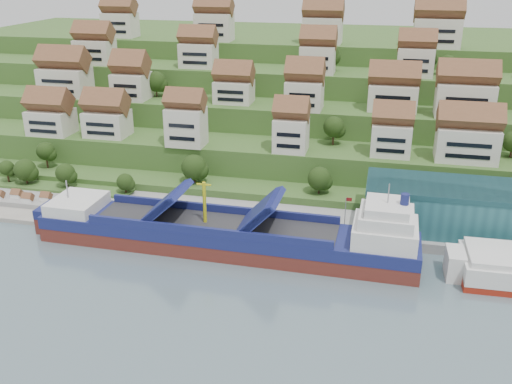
# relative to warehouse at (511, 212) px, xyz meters

# --- Properties ---
(ground) EXTENTS (300.00, 300.00, 0.00)m
(ground) POSITION_rel_warehouse_xyz_m (-52.00, -17.00, -7.20)
(ground) COLOR slate
(ground) RESTS_ON ground
(quay) EXTENTS (180.00, 14.00, 2.20)m
(quay) POSITION_rel_warehouse_xyz_m (-32.00, -2.00, -6.10)
(quay) COLOR gray
(quay) RESTS_ON ground
(pebble_beach) EXTENTS (45.00, 20.00, 1.00)m
(pebble_beach) POSITION_rel_warehouse_xyz_m (-110.00, -5.00, -6.70)
(pebble_beach) COLOR gray
(pebble_beach) RESTS_ON ground
(hillside) EXTENTS (260.00, 128.00, 31.00)m
(hillside) POSITION_rel_warehouse_xyz_m (-52.00, 86.55, 3.46)
(hillside) COLOR #2D4C1E
(hillside) RESTS_ON ground
(hillside_village) EXTENTS (156.93, 63.70, 28.87)m
(hillside_village) POSITION_rel_warehouse_xyz_m (-49.01, 43.06, 17.08)
(hillside_village) COLOR beige
(hillside_village) RESTS_ON ground
(hillside_trees) EXTENTS (137.05, 62.02, 30.25)m
(hillside_trees) POSITION_rel_warehouse_xyz_m (-58.71, 28.46, 9.82)
(hillside_trees) COLOR #233D14
(hillside_trees) RESTS_ON ground
(warehouse) EXTENTS (60.00, 15.00, 10.00)m
(warehouse) POSITION_rel_warehouse_xyz_m (0.00, 0.00, 0.00)
(warehouse) COLOR #245C63
(warehouse) RESTS_ON quay
(flagpole) EXTENTS (1.28, 0.16, 8.00)m
(flagpole) POSITION_rel_warehouse_xyz_m (-33.89, -7.00, -0.32)
(flagpole) COLOR gray
(flagpole) RESTS_ON quay
(beach_huts) EXTENTS (14.40, 3.70, 2.20)m
(beach_huts) POSITION_rel_warehouse_xyz_m (-112.00, -6.25, -5.10)
(beach_huts) COLOR white
(beach_huts) RESTS_ON pebble_beach
(cargo_ship) EXTENTS (79.18, 13.51, 17.53)m
(cargo_ship) POSITION_rel_warehouse_xyz_m (-55.86, -16.27, -3.87)
(cargo_ship) COLOR #5A221B
(cargo_ship) RESTS_ON ground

